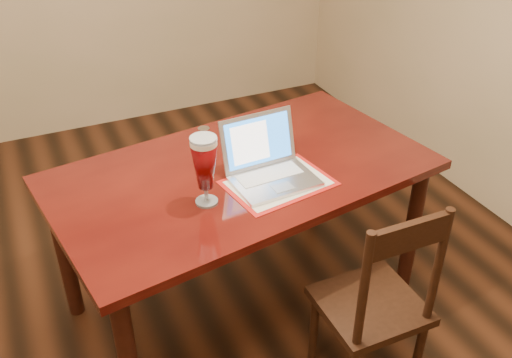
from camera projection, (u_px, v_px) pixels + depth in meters
name	position (u px, v px, depth m)	size (l,w,h in m)	color
ground	(169.00, 340.00, 2.82)	(5.00, 5.00, 0.00)	black
dining_table	(242.00, 186.00, 2.67)	(1.86, 1.23, 1.12)	#4C0F0A
dining_chair	(375.00, 305.00, 2.38)	(0.42, 0.40, 0.99)	black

